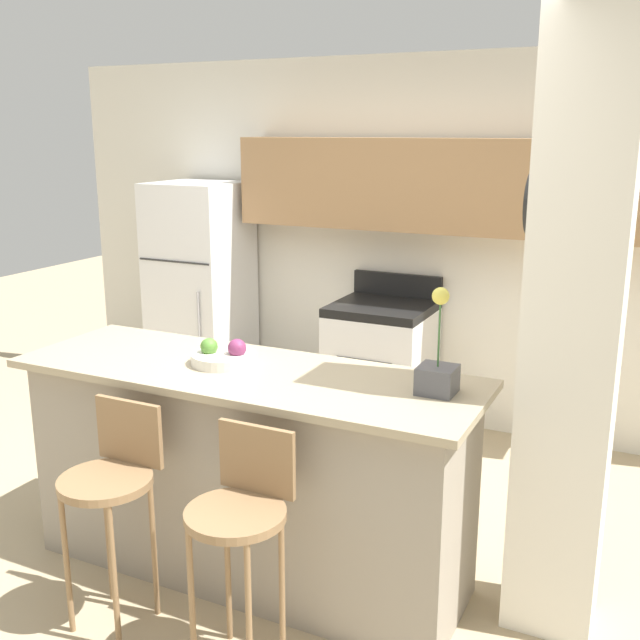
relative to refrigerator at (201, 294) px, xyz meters
The scene contains 11 objects.
ground_plane 2.56m from the refrigerator, 50.67° to the right, with size 14.00×14.00×0.00m, color tan.
wall_back 1.76m from the refrigerator, 10.55° to the left, with size 5.60×0.38×2.55m.
pillar_right 3.34m from the refrigerator, 29.29° to the right, with size 0.38×0.32×2.55m.
counter_bar 2.44m from the refrigerator, 50.67° to the right, with size 2.16×0.72×1.01m.
refrigerator is the anchor object (origin of this frame).
stove_range 1.51m from the refrigerator, ahead, with size 0.65×0.63×1.07m.
bar_stool_left 2.72m from the refrigerator, 63.29° to the right, with size 0.39×0.39×0.96m.
bar_stool_right 3.06m from the refrigerator, 52.75° to the right, with size 0.39×0.39×0.96m.
orchid_vase 3.01m from the refrigerator, 36.72° to the right, with size 0.15×0.15×0.44m.
fruit_bowl 2.32m from the refrigerator, 52.68° to the right, with size 0.30×0.30×0.12m.
trash_bin 0.87m from the refrigerator, 22.12° to the right, with size 0.28×0.28×0.38m.
Camera 1 is at (1.70, -2.73, 2.06)m, focal length 42.00 mm.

